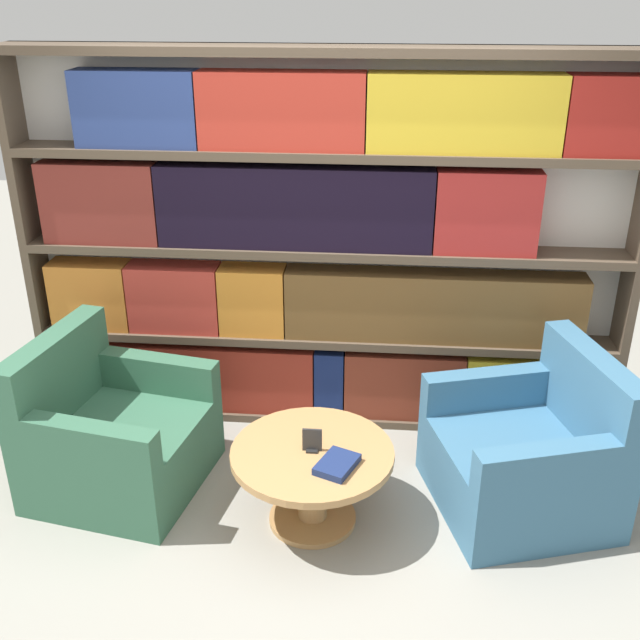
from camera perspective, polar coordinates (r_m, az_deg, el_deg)
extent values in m
plane|color=gray|center=(3.85, -1.42, -17.68)|extent=(14.00, 14.00, 0.00)
cube|color=silver|center=(4.54, 0.46, 5.92)|extent=(3.59, 0.05, 2.26)
cube|color=brown|center=(4.88, -20.96, 5.65)|extent=(0.05, 0.30, 2.26)
cube|color=brown|center=(4.63, 22.78, 4.35)|extent=(0.05, 0.30, 2.26)
cube|color=brown|center=(4.90, 0.30, -6.90)|extent=(3.49, 0.30, 0.05)
cube|color=brown|center=(4.64, 0.31, -1.21)|extent=(3.49, 0.30, 0.05)
cube|color=brown|center=(4.42, 0.33, 5.40)|extent=(3.49, 0.30, 0.05)
cube|color=brown|center=(4.26, 0.35, 12.59)|extent=(3.49, 0.30, 0.05)
cube|color=brown|center=(4.18, 0.37, 19.86)|extent=(3.49, 0.30, 0.05)
cube|color=maroon|center=(4.88, -9.34, -4.08)|extent=(1.51, 0.20, 0.44)
cube|color=navy|center=(4.75, 0.74, -4.57)|extent=(0.18, 0.20, 0.44)
cube|color=maroon|center=(4.74, 6.40, -4.78)|extent=(0.74, 0.20, 0.44)
cube|color=gold|center=(4.83, 15.28, -5.02)|extent=(0.73, 0.20, 0.44)
cube|color=orange|center=(4.84, -17.00, 1.88)|extent=(0.48, 0.20, 0.42)
cube|color=#BD382D|center=(4.67, -10.98, 1.71)|extent=(0.56, 0.20, 0.42)
cube|color=orange|center=(4.57, -5.13, 1.52)|extent=(0.40, 0.20, 0.42)
cube|color=brown|center=(4.51, 8.63, 1.04)|extent=(1.77, 0.20, 0.42)
cube|color=maroon|center=(4.60, -16.32, 8.63)|extent=(0.68, 0.20, 0.47)
cube|color=black|center=(4.33, -1.95, 8.62)|extent=(1.58, 0.20, 0.47)
cube|color=#A72724|center=(4.34, 12.56, 8.07)|extent=(0.57, 0.20, 0.47)
cube|color=navy|center=(4.40, -13.77, 15.38)|extent=(0.69, 0.20, 0.41)
cube|color=red|center=(4.22, -2.92, 15.64)|extent=(0.91, 0.20, 0.41)
cube|color=gold|center=(4.20, 10.92, 15.21)|extent=(1.03, 0.20, 0.41)
cube|color=maroon|center=(4.34, 20.97, 14.36)|extent=(0.43, 0.20, 0.41)
cube|color=#336047|center=(4.35, -14.77, -9.68)|extent=(0.99, 1.00, 0.40)
cube|color=#336047|center=(4.30, -19.45, -4.00)|extent=(0.30, 0.87, 0.46)
cube|color=#336047|center=(3.89, -17.02, -9.02)|extent=(0.71, 0.25, 0.21)
cube|color=#336047|center=(4.43, -12.09, -4.02)|extent=(0.71, 0.25, 0.21)
cube|color=#386684|center=(4.19, 14.88, -11.15)|extent=(1.05, 1.06, 0.40)
cube|color=#386684|center=(4.12, 19.95, -5.42)|extent=(0.38, 0.86, 0.46)
cube|color=#386684|center=(4.27, 12.39, -5.16)|extent=(0.71, 0.31, 0.21)
cube|color=#386684|center=(3.72, 16.83, -10.67)|extent=(0.71, 0.31, 0.21)
cylinder|color=#AD7F4C|center=(3.94, -0.58, -12.75)|extent=(0.15, 0.15, 0.40)
cylinder|color=#AD7F4C|center=(4.06, -0.57, -14.81)|extent=(0.45, 0.45, 0.03)
cylinder|color=#AD7F4C|center=(3.81, -0.59, -10.15)|extent=(0.83, 0.83, 0.04)
cube|color=black|center=(3.80, -0.60, -9.84)|extent=(0.06, 0.06, 0.01)
cube|color=#2D2D2D|center=(3.77, -0.60, -9.12)|extent=(0.10, 0.01, 0.12)
cube|color=navy|center=(3.67, 1.30, -10.94)|extent=(0.23, 0.27, 0.04)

